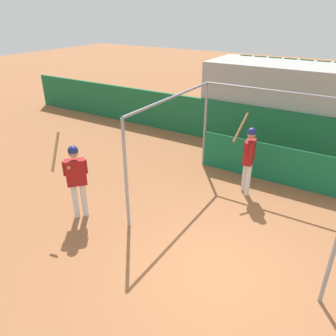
% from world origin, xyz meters
% --- Properties ---
extents(ground_plane, '(60.00, 60.00, 0.00)m').
position_xyz_m(ground_plane, '(0.00, 0.00, 0.00)').
color(ground_plane, '#935B38').
extents(outfield_wall, '(24.00, 0.12, 1.45)m').
position_xyz_m(outfield_wall, '(0.00, 6.10, 0.72)').
color(outfield_wall, '#196038').
rests_on(outfield_wall, ground).
extents(bleacher_section, '(7.05, 2.40, 2.73)m').
position_xyz_m(bleacher_section, '(0.00, 7.36, 1.36)').
color(bleacher_section, '#9E9E99').
rests_on(bleacher_section, ground).
extents(batting_cage, '(4.06, 3.80, 2.53)m').
position_xyz_m(batting_cage, '(-0.31, 3.34, 1.10)').
color(batting_cage, gray).
rests_on(batting_cage, ground).
extents(player_batter, '(0.54, 0.86, 1.97)m').
position_xyz_m(player_batter, '(-0.62, 3.04, 1.09)').
color(player_batter, silver).
rests_on(player_batter, ground).
extents(player_waiting, '(0.60, 0.74, 2.04)m').
position_xyz_m(player_waiting, '(-3.49, -0.01, 1.07)').
color(player_waiting, silver).
rests_on(player_waiting, ground).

